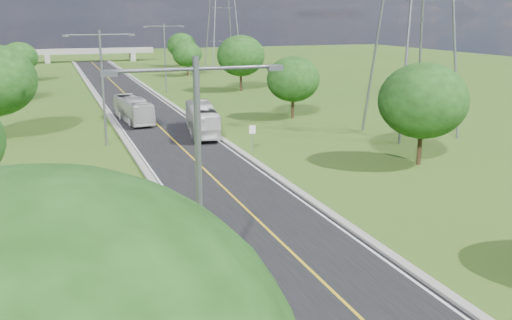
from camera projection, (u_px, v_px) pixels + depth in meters
The scene contains 18 objects.
ground at pixel (146, 114), 66.07m from camera, with size 260.00×260.00×0.00m, color #2F5417.
road at pixel (138, 107), 71.52m from camera, with size 8.00×150.00×0.06m, color black.
curb_left at pixel (103, 108), 70.09m from camera, with size 0.50×150.00×0.22m, color gray.
curb_right at pixel (172, 104), 72.92m from camera, with size 0.50×150.00×0.22m, color gray.
speed_limit_sign at pixel (252, 134), 47.38m from camera, with size 0.55×0.09×2.40m.
overpass at pixel (91, 52), 138.26m from camera, with size 30.00×3.00×3.20m.
streetlight_near_left at pixel (199, 180), 18.93m from camera, with size 5.90×0.25×10.00m.
streetlight_mid_left at pixel (102, 78), 48.95m from camera, with size 5.90×0.25×10.00m.
streetlight_far_right at pixel (165, 52), 82.97m from camera, with size 5.90×0.25×10.00m.
power_tower_far at pixel (222, 1), 121.28m from camera, with size 9.00×6.40×28.00m.
tree_le at pixel (19, 57), 94.75m from camera, with size 5.88×5.88×6.84m.
tree_rb at pixel (423, 101), 42.87m from camera, with size 6.72×6.72×7.82m.
tree_rc at pixel (293, 79), 62.71m from camera, with size 5.88×5.88×6.84m.
tree_rd at pixel (241, 56), 84.98m from camera, with size 7.14×7.14×8.30m.
tree_re at pixel (187, 54), 106.29m from camera, with size 5.46×5.46×6.35m.
tree_rf at pixel (181, 45), 125.49m from camera, with size 6.30×6.30×7.33m.
bus_outbound at pixel (202, 119), 54.77m from camera, with size 2.39×10.23×2.85m, color silver.
bus_inbound at pixel (133, 110), 60.95m from camera, with size 2.22×9.49×2.64m, color silver.
Camera 1 is at (-10.45, -5.72, 11.28)m, focal length 40.00 mm.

